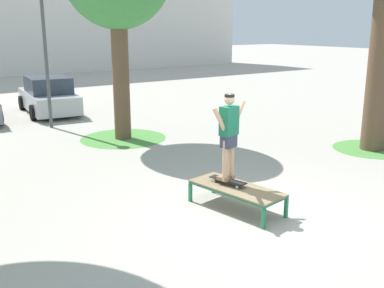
{
  "coord_description": "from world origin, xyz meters",
  "views": [
    {
      "loc": [
        -5.52,
        -5.96,
        3.49
      ],
      "look_at": [
        -0.04,
        1.86,
        1.0
      ],
      "focal_mm": 42.58,
      "sensor_mm": 36.0,
      "label": 1
    }
  ],
  "objects_px": {
    "skate_box": "(236,189)",
    "skater": "(229,131)",
    "skateboard": "(228,180)",
    "car_silver": "(48,96)",
    "light_post": "(43,15)"
  },
  "relations": [
    {
      "from": "skate_box",
      "to": "light_post",
      "type": "relative_size",
      "value": 0.34
    },
    {
      "from": "skateboard",
      "to": "car_silver",
      "type": "distance_m",
      "value": 11.98
    },
    {
      "from": "skate_box",
      "to": "car_silver",
      "type": "distance_m",
      "value": 12.2
    },
    {
      "from": "skate_box",
      "to": "skateboard",
      "type": "xyz_separation_m",
      "value": [
        -0.04,
        0.22,
        0.12
      ]
    },
    {
      "from": "skateboard",
      "to": "light_post",
      "type": "xyz_separation_m",
      "value": [
        -0.49,
        9.2,
        3.29
      ]
    },
    {
      "from": "skate_box",
      "to": "light_post",
      "type": "xyz_separation_m",
      "value": [
        -0.53,
        9.41,
        3.41
      ]
    },
    {
      "from": "light_post",
      "to": "car_silver",
      "type": "bearing_deg",
      "value": 72.95
    },
    {
      "from": "skateboard",
      "to": "skater",
      "type": "bearing_deg",
      "value": 103.56
    },
    {
      "from": "light_post",
      "to": "skater",
      "type": "bearing_deg",
      "value": -86.96
    },
    {
      "from": "skateboard",
      "to": "car_silver",
      "type": "height_order",
      "value": "car_silver"
    },
    {
      "from": "skate_box",
      "to": "skater",
      "type": "distance_m",
      "value": 1.14
    },
    {
      "from": "skateboard",
      "to": "skater",
      "type": "distance_m",
      "value": 0.99
    },
    {
      "from": "skate_box",
      "to": "skater",
      "type": "bearing_deg",
      "value": 99.6
    },
    {
      "from": "skate_box",
      "to": "skateboard",
      "type": "relative_size",
      "value": 2.43
    },
    {
      "from": "skater",
      "to": "light_post",
      "type": "bearing_deg",
      "value": 93.04
    }
  ]
}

